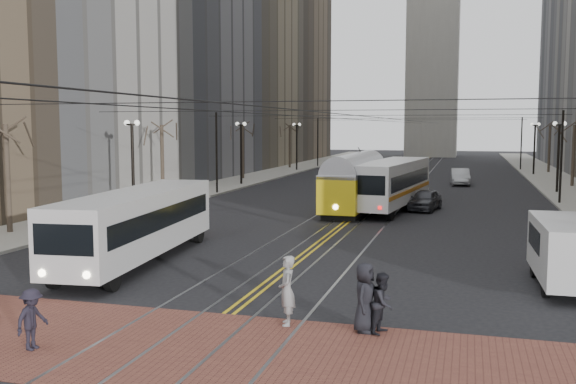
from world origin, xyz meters
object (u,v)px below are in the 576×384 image
Objects in this scene: cargo_van at (568,255)px; sedan_grey at (425,200)px; streetcar at (355,187)px; rear_bus at (391,185)px; pedestrian_c at (383,303)px; pedestrian_d at (32,319)px; pedestrian_a at (365,297)px; sedan_silver at (460,177)px; transit_bus at (138,227)px; pedestrian_b at (287,290)px.

cargo_van is 20.32m from sedan_grey.
streetcar is 2.36m from rear_bus.
pedestrian_c is 8.91m from pedestrian_d.
sedan_grey is 2.17× the size of pedestrian_a.
sedan_silver is (-4.05, 38.91, -0.39)m from cargo_van.
streetcar is 1.00× the size of rear_bus.
streetcar reaches higher than transit_bus.
streetcar is 2.66× the size of sedan_silver.
transit_bus is 7.05× the size of pedestrian_c.
cargo_van is at bearing -23.58° from pedestrian_c.
pedestrian_c is (-5.41, -6.50, -0.33)m from cargo_van.
pedestrian_b is at bearing -83.81° from streetcar.
transit_bus is 40.88m from sedan_silver.
rear_bus is at bearing -164.66° from sedan_grey.
rear_bus reaches higher than sedan_silver.
pedestrian_c is (0.49, 0.00, -0.12)m from pedestrian_a.
cargo_van reaches higher than pedestrian_c.
sedan_grey is 2.66× the size of pedestrian_d.
pedestrian_d is (-5.36, -29.30, -0.83)m from rear_bus.
sedan_grey is 30.46m from pedestrian_d.
cargo_van reaches higher than sedan_silver.
cargo_van is at bearing 111.07° from pedestrian_b.
pedestrian_a is (0.10, -25.90, 0.26)m from sedan_grey.
cargo_van is 8.46m from pedestrian_c.
pedestrian_b reaches higher than sedan_silver.
sedan_grey is 25.99m from pedestrian_b.
sedan_silver is at bearing 14.48° from pedestrian_c.
pedestrian_a is 0.97× the size of pedestrian_b.
sedan_silver is at bearing 157.14° from pedestrian_b.
pedestrian_a is at bearing -59.20° from pedestrian_d.
streetcar reaches higher than sedan_grey.
rear_bus reaches higher than pedestrian_a.
cargo_van is 2.80× the size of pedestrian_a.
pedestrian_b is (0.14, -25.69, -0.63)m from rear_bus.
pedestrian_a is at bearing -79.99° from sedan_grey.
pedestrian_c is 1.07× the size of pedestrian_d.
pedestrian_a is (2.30, -25.69, -0.66)m from rear_bus.
pedestrian_b is (2.44, -25.19, -0.47)m from streetcar.
pedestrian_a is at bearing -79.00° from streetcar.
pedestrian_d is at bearing -94.57° from sedan_grey.
cargo_van is 39.12m from sedan_silver.
sedan_silver is 2.40× the size of pedestrian_b.
pedestrian_b reaches higher than sedan_grey.
cargo_van is 3.43× the size of pedestrian_d.
pedestrian_a is 0.51m from pedestrian_c.
transit_bus is at bearing -106.02° from streetcar.
sedan_grey is (4.50, 0.71, -0.76)m from streetcar.
pedestrian_b reaches higher than pedestrian_d.
sedan_silver is at bearing 72.96° from streetcar.
sedan_silver is 2.48× the size of pedestrian_a.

